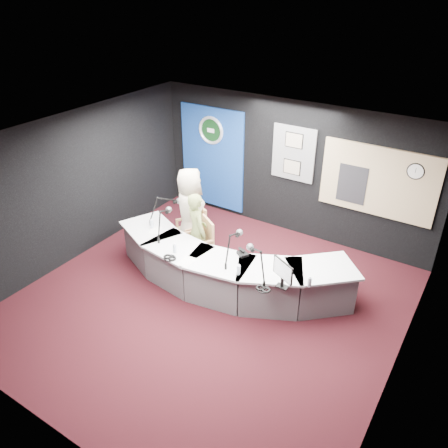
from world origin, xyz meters
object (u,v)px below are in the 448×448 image
Objects in this scene: armchair_left at (191,231)px; person_woman at (197,231)px; person_man at (190,212)px; broadcast_desk at (224,268)px; armchair_right at (198,243)px.

person_woman is (0.42, -0.37, 0.32)m from armchair_left.
person_man is (0.00, 0.00, 0.44)m from armchair_left.
broadcast_desk is at bearing 1.78° from armchair_left.
person_woman reaches higher than armchair_right.
person_woman is (-0.74, 0.27, 0.38)m from broadcast_desk.
armchair_left is 0.56m from armchair_right.
armchair_right is at bearing 174.65° from person_man.
armchair_left is 0.50× the size of person_man.
armchair_right is 0.66× the size of person_woman.
armchair_left reaches higher than broadcast_desk.
broadcast_desk is 1.42m from person_man.
armchair_right reaches higher than armchair_left.
person_woman reaches higher than broadcast_desk.
broadcast_desk is 4.49× the size of armchair_right.
person_woman reaches higher than armchair_left.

